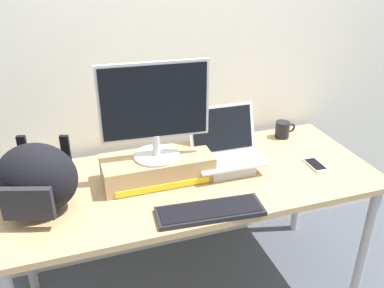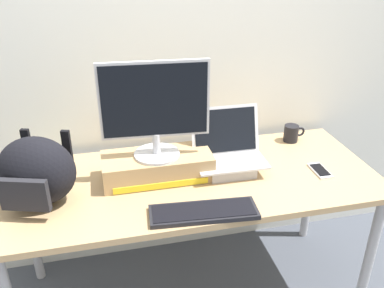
{
  "view_description": "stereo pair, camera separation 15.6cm",
  "coord_description": "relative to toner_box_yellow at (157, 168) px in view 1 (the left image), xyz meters",
  "views": [
    {
      "loc": [
        -0.53,
        -1.6,
        1.77
      ],
      "look_at": [
        0.0,
        0.0,
        0.92
      ],
      "focal_mm": 38.61,
      "sensor_mm": 36.0,
      "label": 1
    },
    {
      "loc": [
        -0.38,
        -1.64,
        1.77
      ],
      "look_at": [
        0.0,
        0.0,
        0.92
      ],
      "focal_mm": 38.61,
      "sensor_mm": 36.0,
      "label": 2
    }
  ],
  "objects": [
    {
      "name": "messenger_backpack",
      "position": [
        -0.52,
        -0.09,
        0.09
      ],
      "size": [
        0.39,
        0.34,
        0.3
      ],
      "rotation": [
        0.0,
        0.0,
        -0.3
      ],
      "color": "black",
      "rests_on": "desk"
    },
    {
      "name": "cell_phone",
      "position": [
        0.78,
        -0.13,
        -0.05
      ],
      "size": [
        0.07,
        0.15,
        0.01
      ],
      "rotation": [
        0.0,
        0.0,
        -0.01
      ],
      "color": "silver",
      "rests_on": "desk"
    },
    {
      "name": "back_wall",
      "position": [
        0.16,
        0.43,
        0.5
      ],
      "size": [
        7.0,
        0.1,
        2.6
      ],
      "primitive_type": "cube",
      "color": "silver",
      "rests_on": "ground"
    },
    {
      "name": "open_laptop",
      "position": [
        0.35,
        -0.01,
        0.0
      ],
      "size": [
        0.34,
        0.25,
        0.3
      ],
      "rotation": [
        0.0,
        0.0,
        -0.01
      ],
      "color": "#ADADB2",
      "rests_on": "desk"
    },
    {
      "name": "plush_toy",
      "position": [
        -0.53,
        0.15,
        -0.0
      ],
      "size": [
        0.12,
        0.12,
        0.12
      ],
      "color": "#2393CC",
      "rests_on": "desk"
    },
    {
      "name": "coffee_mug",
      "position": [
        0.79,
        0.22,
        -0.01
      ],
      "size": [
        0.12,
        0.08,
        0.09
      ],
      "color": "black",
      "rests_on": "desk"
    },
    {
      "name": "external_keyboard",
      "position": [
        0.14,
        -0.34,
        -0.05
      ],
      "size": [
        0.46,
        0.18,
        0.02
      ],
      "rotation": [
        0.0,
        0.0,
        -0.08
      ],
      "color": "black",
      "rests_on": "desk"
    },
    {
      "name": "desk",
      "position": [
        0.16,
        -0.04,
        -0.13
      ],
      "size": [
        1.78,
        0.74,
        0.74
      ],
      "color": "tan",
      "rests_on": "ground"
    },
    {
      "name": "toner_box_yellow",
      "position": [
        0.0,
        0.0,
        0.0
      ],
      "size": [
        0.51,
        0.22,
        0.12
      ],
      "color": "tan",
      "rests_on": "desk"
    },
    {
      "name": "desktop_monitor",
      "position": [
        -0.0,
        -0.0,
        0.29
      ],
      "size": [
        0.49,
        0.21,
        0.45
      ],
      "rotation": [
        0.0,
        0.0,
        -0.07
      ],
      "color": "silver",
      "rests_on": "toner_box_yellow"
    }
  ]
}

